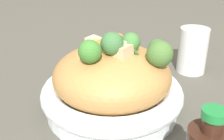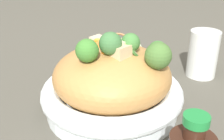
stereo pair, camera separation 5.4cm
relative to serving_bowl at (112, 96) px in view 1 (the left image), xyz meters
The scene contains 8 objects.
ground_plane 0.03m from the serving_bowl, ahead, with size 3.00×3.00×0.00m, color #4E4B42.
serving_bowl is the anchor object (origin of this frame).
noodle_heap 0.05m from the serving_bowl, 98.30° to the right, with size 0.23×0.23×0.12m.
broccoli_florets 0.12m from the serving_bowl, 107.58° to the left, with size 0.18×0.12×0.07m.
carrot_coins 0.11m from the serving_bowl, 88.80° to the right, with size 0.08×0.09×0.03m.
zucchini_slices 0.11m from the serving_bowl, behind, with size 0.09×0.11×0.05m.
chicken_chunks 0.10m from the serving_bowl, 160.32° to the right, with size 0.06×0.16×0.05m.
drinking_glass 0.28m from the serving_bowl, behind, with size 0.07×0.07×0.12m.
Camera 1 is at (0.28, 0.40, 0.32)m, focal length 44.59 mm.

